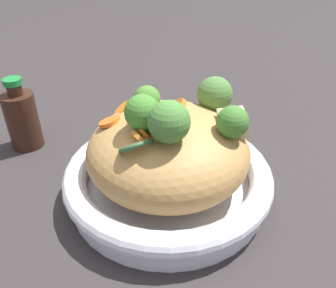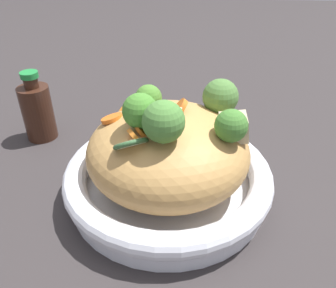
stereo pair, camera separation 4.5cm
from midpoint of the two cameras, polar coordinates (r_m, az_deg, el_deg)
ground_plane at (r=0.50m, az=2.60°, el=-8.13°), size 3.00×3.00×0.00m
serving_bowl at (r=0.49m, az=2.67°, el=-5.80°), size 0.29×0.29×0.05m
noodle_heap at (r=0.46m, az=2.82°, el=-1.20°), size 0.22×0.22×0.11m
broccoli_florets at (r=0.42m, az=6.29°, el=5.40°), size 0.16×0.17×0.08m
carrot_coins at (r=0.44m, az=-1.29°, el=4.45°), size 0.12×0.12×0.04m
zucchini_slices at (r=0.41m, az=-1.72°, el=2.40°), size 0.06×0.10×0.04m
chicken_chunks at (r=0.43m, az=9.98°, el=3.02°), size 0.12×0.05×0.05m
soy_sauce_bottle at (r=0.63m, az=-19.03°, el=5.17°), size 0.05×0.05×0.12m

